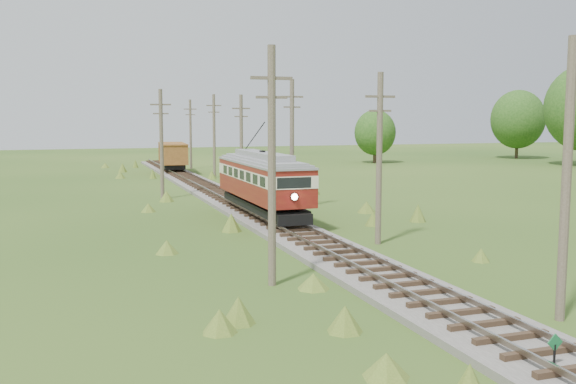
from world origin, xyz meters
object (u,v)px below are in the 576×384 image
object	(u,v)px
switch_marker	(555,351)
gondola	(173,155)
gravel_pile	(233,181)
streetcar	(263,179)

from	to	relation	value
switch_marker	gondola	distance (m)	62.55
switch_marker	gravel_pile	distance (m)	46.43
gondola	gravel_pile	world-z (taller)	gondola
switch_marker	streetcar	size ratio (longest dim) A/B	0.09
streetcar	gravel_pile	distance (m)	20.78
streetcar	gravel_pile	xyz separation A→B (m)	(3.17, 20.43, -2.11)
gravel_pile	streetcar	bearing A→B (deg)	-98.83
gondola	gravel_pile	xyz separation A→B (m)	(3.17, -16.23, -1.65)
switch_marker	streetcar	bearing A→B (deg)	89.56
switch_marker	streetcar	world-z (taller)	streetcar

